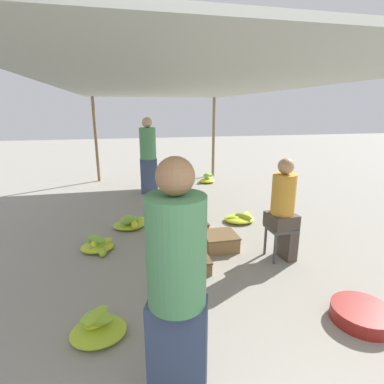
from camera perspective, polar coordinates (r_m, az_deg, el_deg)
The scene contains 16 objects.
canopy_post_back_left at distance 8.53m, azimuth -17.84°, elevation 9.38°, with size 0.08×0.08×2.24m, color olive.
canopy_post_back_right at distance 8.87m, azimuth 4.11°, elevation 10.28°, with size 0.08×0.08×2.24m, color olive.
canopy_tarp at distance 4.98m, azimuth -2.36°, elevation 19.36°, with size 3.68×7.54×0.04m, color #9EA399.
vendor_foreground at distance 1.91m, azimuth -2.90°, elevation -17.87°, with size 0.45×0.45×1.68m.
stool at distance 4.13m, azimuth 16.46°, elevation -7.50°, with size 0.34×0.34×0.44m.
vendor_seated at distance 4.02m, azimuth 17.11°, elevation -2.87°, with size 0.37×0.37×1.34m.
basin_black at distance 3.42m, azimuth 29.68°, elevation -19.60°, with size 0.56×0.56×0.14m.
banana_pile_left_0 at distance 2.98m, azimuth -17.55°, elevation -23.17°, with size 0.49×0.42×0.25m.
banana_pile_left_1 at distance 4.49m, azimuth -17.57°, elevation -9.58°, with size 0.46×0.61×0.21m.
banana_pile_left_2 at distance 5.14m, azimuth -11.73°, elevation -5.78°, with size 0.57×0.52×0.22m.
banana_pile_right_0 at distance 5.38m, azimuth 9.23°, elevation -4.92°, with size 0.54×0.47×0.16m.
banana_pile_right_1 at distance 8.12m, azimuth 2.92°, elevation 2.46°, with size 0.44×0.41×0.26m.
crate_near at distance 4.82m, azimuth -0.42°, elevation -6.60°, with size 0.52×0.52×0.22m.
crate_mid at distance 3.79m, azimuth 0.21°, elevation -13.47°, with size 0.40×0.40×0.17m.
crate_far at distance 4.34m, azimuth 5.34°, elevation -9.26°, with size 0.46×0.46×0.22m.
shopper_walking_mid at distance 7.02m, azimuth -8.35°, elevation 7.04°, with size 0.40×0.39×1.75m.
Camera 1 is at (-0.90, -1.02, 1.92)m, focal length 28.00 mm.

